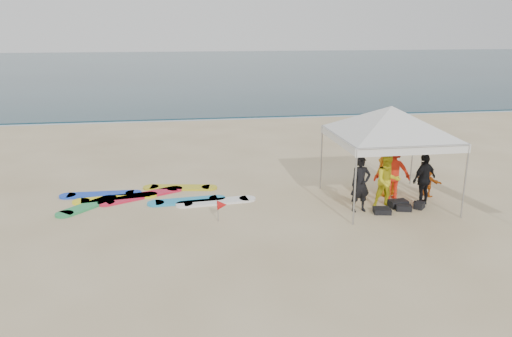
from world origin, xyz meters
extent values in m
plane|color=beige|center=(0.00, 0.00, 0.00)|extent=(120.00, 120.00, 0.00)
cube|color=#0C2633|center=(0.00, 60.00, 0.04)|extent=(160.00, 84.00, 0.08)
cube|color=silver|center=(0.00, 18.20, 0.00)|extent=(160.00, 1.20, 0.01)
imported|color=black|center=(3.44, 1.57, 0.86)|extent=(0.67, 0.48, 1.72)
imported|color=yellow|center=(4.40, 1.78, 0.84)|extent=(0.84, 0.66, 1.68)
imported|color=red|center=(4.90, 2.54, 0.93)|extent=(1.26, 0.81, 1.86)
imported|color=black|center=(5.63, 1.84, 0.83)|extent=(1.05, 0.76, 1.66)
imported|color=orange|center=(4.89, 2.89, 0.94)|extent=(1.06, 0.86, 1.88)
imported|color=#C95B11|center=(6.17, 2.57, 0.49)|extent=(0.67, 0.94, 0.98)
cylinder|color=#A5A5A8|center=(2.89, 3.88, 1.11)|extent=(0.05, 0.05, 2.22)
cylinder|color=#A5A5A8|center=(6.22, 3.88, 1.11)|extent=(0.05, 0.05, 2.22)
cylinder|color=#A5A5A8|center=(2.89, 0.56, 1.11)|extent=(0.05, 0.05, 2.22)
cylinder|color=#A5A5A8|center=(6.22, 0.56, 1.11)|extent=(0.05, 0.05, 2.22)
cube|color=white|center=(4.55, 0.56, 2.10)|extent=(3.43, 0.02, 0.24)
cube|color=white|center=(4.55, 3.88, 2.10)|extent=(3.43, 0.02, 0.24)
cube|color=white|center=(2.89, 2.22, 2.10)|extent=(0.02, 3.43, 0.24)
cube|color=white|center=(6.22, 2.22, 2.10)|extent=(0.02, 3.43, 0.24)
pyramid|color=white|center=(4.55, 2.22, 3.11)|extent=(4.71, 4.71, 0.89)
cylinder|color=#A5A5A8|center=(-0.88, 1.41, 0.30)|extent=(0.02, 0.02, 0.60)
cone|color=red|center=(-0.76, 1.41, 0.50)|extent=(0.28, 0.28, 0.28)
cube|color=black|center=(4.78, 1.72, 0.11)|extent=(0.59, 0.41, 0.22)
cube|color=black|center=(4.81, 1.40, 0.09)|extent=(0.52, 0.41, 0.18)
cube|color=black|center=(4.07, 1.28, 0.08)|extent=(0.57, 0.49, 0.16)
cube|color=black|center=(5.37, 1.49, 0.10)|extent=(0.44, 0.44, 0.20)
cube|color=#2A9A54|center=(-4.82, 3.23, 0.04)|extent=(1.53, 1.61, 0.07)
cube|color=yellow|center=(-4.03, 3.85, 0.04)|extent=(2.21, 0.86, 0.07)
cube|color=red|center=(-3.20, 3.96, 0.04)|extent=(2.40, 1.57, 0.07)
cube|color=blue|center=(-4.56, 4.31, 0.04)|extent=(2.15, 0.59, 0.07)
cube|color=#2594C9|center=(-1.74, 3.22, 0.04)|extent=(2.02, 0.71, 0.07)
cube|color=white|center=(-0.81, 3.00, 0.04)|extent=(2.10, 0.76, 0.07)
cube|color=gold|center=(-1.94, 4.65, 0.04)|extent=(2.10, 0.88, 0.07)
camera|label=1|loc=(-1.93, -12.07, 5.44)|focal=35.00mm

